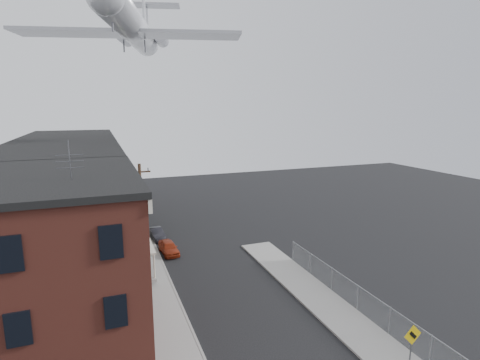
% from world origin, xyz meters
% --- Properties ---
extents(sidewalk_left, '(3.00, 62.00, 0.12)m').
position_xyz_m(sidewalk_left, '(-5.50, 24.00, 0.06)').
color(sidewalk_left, gray).
rests_on(sidewalk_left, ground).
extents(sidewalk_right, '(3.00, 26.00, 0.12)m').
position_xyz_m(sidewalk_right, '(5.50, 6.00, 0.06)').
color(sidewalk_right, gray).
rests_on(sidewalk_right, ground).
extents(curb_left, '(0.15, 62.00, 0.14)m').
position_xyz_m(curb_left, '(-4.05, 24.00, 0.07)').
color(curb_left, gray).
rests_on(curb_left, ground).
extents(curb_right, '(0.15, 26.00, 0.14)m').
position_xyz_m(curb_right, '(4.05, 6.00, 0.07)').
color(curb_right, gray).
rests_on(curb_right, ground).
extents(corner_building, '(10.31, 12.30, 12.15)m').
position_xyz_m(corner_building, '(-12.00, 7.00, 5.16)').
color(corner_building, '#371411').
rests_on(corner_building, ground).
extents(row_house_a, '(11.98, 7.00, 10.30)m').
position_xyz_m(row_house_a, '(-11.96, 16.50, 5.13)').
color(row_house_a, slate).
rests_on(row_house_a, ground).
extents(row_house_b, '(11.98, 7.00, 10.30)m').
position_xyz_m(row_house_b, '(-11.96, 23.50, 5.13)').
color(row_house_b, gray).
rests_on(row_house_b, ground).
extents(row_house_c, '(11.98, 7.00, 10.30)m').
position_xyz_m(row_house_c, '(-11.96, 30.50, 5.13)').
color(row_house_c, slate).
rests_on(row_house_c, ground).
extents(row_house_d, '(11.98, 7.00, 10.30)m').
position_xyz_m(row_house_d, '(-11.96, 37.50, 5.13)').
color(row_house_d, gray).
rests_on(row_house_d, ground).
extents(row_house_e, '(11.98, 7.00, 10.30)m').
position_xyz_m(row_house_e, '(-11.96, 44.50, 5.13)').
color(row_house_e, slate).
rests_on(row_house_e, ground).
extents(chainlink_fence, '(0.06, 18.06, 1.90)m').
position_xyz_m(chainlink_fence, '(7.00, 5.00, 1.00)').
color(chainlink_fence, gray).
rests_on(chainlink_fence, ground).
extents(warning_sign, '(1.10, 0.11, 2.80)m').
position_xyz_m(warning_sign, '(5.60, -1.03, 1.88)').
color(warning_sign, '#515156').
rests_on(warning_sign, ground).
extents(utility_pole, '(1.80, 0.26, 9.00)m').
position_xyz_m(utility_pole, '(-5.60, 18.00, 4.67)').
color(utility_pole, black).
rests_on(utility_pole, ground).
extents(street_tree, '(3.22, 3.20, 5.20)m').
position_xyz_m(street_tree, '(-5.27, 27.92, 3.45)').
color(street_tree, black).
rests_on(street_tree, ground).
extents(car_near, '(1.71, 3.65, 1.21)m').
position_xyz_m(car_near, '(-3.11, 19.78, 0.60)').
color(car_near, maroon).
rests_on(car_near, ground).
extents(car_mid, '(1.71, 3.68, 1.17)m').
position_xyz_m(car_mid, '(-3.60, 24.28, 0.58)').
color(car_mid, black).
rests_on(car_mid, ground).
extents(car_far, '(1.82, 3.98, 1.13)m').
position_xyz_m(car_far, '(-3.60, 36.58, 0.56)').
color(car_far, gray).
rests_on(car_far, ground).
extents(airplane, '(22.36, 25.56, 7.37)m').
position_xyz_m(airplane, '(-4.45, 28.78, 21.85)').
color(airplane, silver).
rests_on(airplane, ground).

